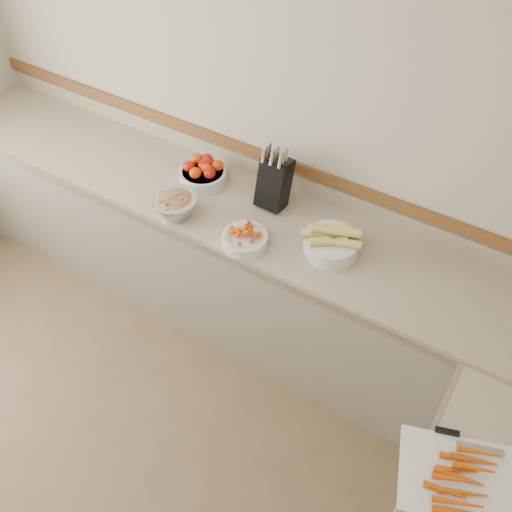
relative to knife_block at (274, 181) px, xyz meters
The scene contains 8 objects.
back_wall 0.35m from the knife_block, 134.01° to the left, with size 4.00×4.00×0.00m, color #AFA690.
counter_back 0.64m from the knife_block, 139.34° to the right, with size 4.00×0.65×1.08m.
knife_block is the anchor object (origin of this frame).
tomato_bowl 0.44m from the knife_block, behind, with size 0.27×0.27×0.13m.
cherry_tomato_bowl 0.37m from the knife_block, 83.93° to the right, with size 0.23×0.23×0.13m.
corn_bowl 0.46m from the knife_block, 21.19° to the right, with size 0.31×0.28×0.17m.
rhubarb_bowl 0.53m from the knife_block, 137.90° to the right, with size 0.25×0.25×0.14m.
cutting_board 1.64m from the knife_block, 35.79° to the right, with size 0.50×0.44×0.06m.
Camera 1 is at (1.32, -0.23, 2.94)m, focal length 40.00 mm.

